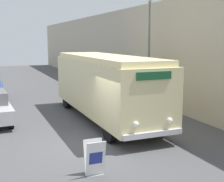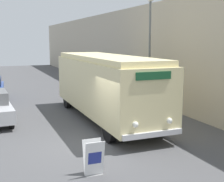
% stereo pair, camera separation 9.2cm
% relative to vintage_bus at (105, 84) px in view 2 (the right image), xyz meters
% --- Properties ---
extents(ground_plane, '(80.00, 80.00, 0.00)m').
position_rel_vintage_bus_xyz_m(ground_plane, '(-1.83, -3.51, -1.81)').
color(ground_plane, '#4C4C4F').
extents(building_wall_right, '(0.30, 60.00, 6.21)m').
position_rel_vintage_bus_xyz_m(building_wall_right, '(4.34, 6.49, 1.29)').
color(building_wall_right, '#B2A893').
rests_on(building_wall_right, ground_plane).
extents(vintage_bus, '(2.53, 9.71, 3.21)m').
position_rel_vintage_bus_xyz_m(vintage_bus, '(0.00, 0.00, 0.00)').
color(vintage_bus, black).
rests_on(vintage_bus, ground_plane).
extents(sign_board, '(0.58, 0.40, 1.06)m').
position_rel_vintage_bus_xyz_m(sign_board, '(-2.64, -6.00, -1.30)').
color(sign_board, gray).
rests_on(sign_board, ground_plane).
extents(streetlamp, '(0.36, 0.36, 6.41)m').
position_rel_vintage_bus_xyz_m(streetlamp, '(3.18, 1.32, 2.34)').
color(streetlamp, '#595E60').
rests_on(streetlamp, ground_plane).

